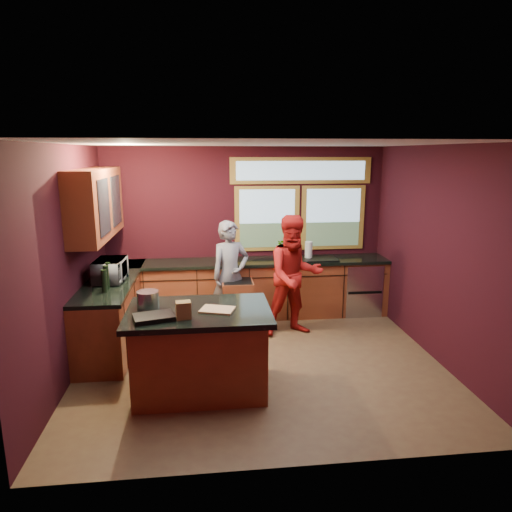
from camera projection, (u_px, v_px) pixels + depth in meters
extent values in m
plane|color=brown|center=(260.00, 362.00, 5.80)|extent=(4.50, 4.50, 0.00)
cube|color=black|center=(246.00, 231.00, 7.44)|extent=(4.50, 0.02, 2.70)
cube|color=black|center=(292.00, 317.00, 3.56)|extent=(4.50, 0.02, 2.70)
cube|color=black|center=(67.00, 264.00, 5.25)|extent=(0.02, 4.00, 2.70)
cube|color=black|center=(437.00, 254.00, 5.75)|extent=(0.02, 4.00, 2.70)
cube|color=silver|center=(261.00, 144.00, 5.20)|extent=(4.50, 4.00, 0.02)
cube|color=#81A0B3|center=(267.00, 219.00, 7.42)|extent=(1.06, 0.02, 1.06)
cube|color=#81A0B3|center=(333.00, 218.00, 7.54)|extent=(1.06, 0.02, 1.06)
cube|color=olive|center=(301.00, 171.00, 7.31)|extent=(2.30, 0.02, 0.42)
cube|color=maroon|center=(96.00, 204.00, 5.96)|extent=(0.36, 1.80, 0.90)
cube|color=maroon|center=(248.00, 290.00, 7.35)|extent=(4.50, 0.60, 0.88)
cube|color=black|center=(248.00, 262.00, 7.24)|extent=(4.50, 0.64, 0.05)
cube|color=#B7B7BC|center=(359.00, 287.00, 7.54)|extent=(0.60, 0.58, 0.85)
cube|color=black|center=(316.00, 261.00, 7.33)|extent=(0.66, 0.46, 0.05)
cube|color=maroon|center=(113.00, 312.00, 6.31)|extent=(0.60, 2.30, 0.88)
cube|color=black|center=(112.00, 280.00, 6.21)|extent=(0.64, 2.30, 0.05)
cube|color=maroon|center=(200.00, 353.00, 5.03)|extent=(1.40, 0.90, 0.88)
cube|color=black|center=(199.00, 312.00, 4.93)|extent=(1.55, 1.05, 0.06)
imported|color=slate|center=(230.00, 275.00, 6.80)|extent=(0.70, 0.58, 1.63)
imported|color=#A71613|center=(295.00, 276.00, 6.53)|extent=(0.95, 0.79, 1.75)
imported|color=#999999|center=(110.00, 270.00, 6.03)|extent=(0.39, 0.55, 0.30)
imported|color=#999999|center=(288.00, 246.00, 7.32)|extent=(0.36, 0.31, 0.40)
cylinder|color=silver|center=(309.00, 250.00, 7.32)|extent=(0.12, 0.12, 0.28)
cube|color=#A98157|center=(217.00, 310.00, 4.89)|extent=(0.41, 0.35, 0.02)
cylinder|color=#B6B7BB|center=(148.00, 299.00, 4.99)|extent=(0.24, 0.24, 0.18)
cube|color=brown|center=(183.00, 310.00, 4.64)|extent=(0.16, 0.14, 0.18)
cube|color=black|center=(154.00, 317.00, 4.63)|extent=(0.46, 0.37, 0.05)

